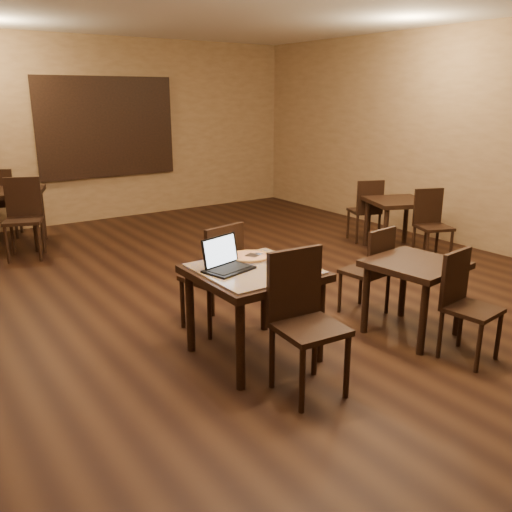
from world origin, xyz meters
TOP-DOWN VIEW (x-y plane):
  - ground at (0.00, 0.00)m, footprint 10.00×10.00m
  - wall_back at (0.00, 5.00)m, footprint 8.00×0.02m
  - wall_right at (4.00, 0.00)m, footprint 0.02×10.00m
  - mural at (0.50, 4.96)m, footprint 2.34×0.05m
  - tiled_table at (-0.41, -0.74)m, footprint 0.92×0.92m
  - chair_main_near at (-0.41, -1.35)m, footprint 0.48×0.48m
  - chair_main_far at (-0.40, -0.12)m, footprint 0.51×0.51m
  - laptop at (-0.61, -0.63)m, footprint 0.42×0.37m
  - plate at (-0.19, -0.92)m, footprint 0.25×0.25m
  - pizza_slice at (-0.19, -0.92)m, footprint 0.29×0.29m
  - pizza_pan at (-0.29, -0.50)m, footprint 0.37×0.37m
  - pizza_whole at (-0.29, -0.50)m, footprint 0.33×0.33m
  - spatula at (-0.27, -0.52)m, footprint 0.21×0.28m
  - napkin_roll at (-0.01, -0.88)m, footprint 0.04×0.16m
  - other_table_a at (3.00, 0.79)m, footprint 0.98×0.98m
  - other_table_a_chair_near at (3.03, 0.25)m, footprint 0.52×0.52m
  - other_table_a_chair_far at (2.97, 1.33)m, footprint 0.52×0.52m
  - other_table_b at (-1.31, 3.97)m, footprint 1.11×1.11m
  - other_table_b_chair_near at (-1.28, 3.35)m, footprint 0.58×0.58m
  - other_table_b_chair_far at (-1.34, 4.58)m, footprint 0.58×0.58m
  - other_table_c at (1.00, -1.18)m, footprint 0.81×0.81m
  - other_table_c_chair_near at (0.99, -1.69)m, footprint 0.43×0.43m
  - other_table_c_chair_far at (1.01, -0.66)m, footprint 0.43×0.43m

SIDE VIEW (x-z plane):
  - ground at x=0.00m, z-range 0.00..0.00m
  - other_table_c_chair_near at x=0.99m, z-range 0.06..0.94m
  - other_table_c_chair_far at x=1.01m, z-range 0.06..0.94m
  - other_table_a_chair_near at x=3.03m, z-range 0.06..0.98m
  - other_table_a_chair_far at x=2.97m, z-range 0.06..0.98m
  - chair_main_far at x=-0.40m, z-range 0.06..1.06m
  - other_table_c at x=1.00m, z-range 0.23..0.91m
  - chair_main_near at x=-0.41m, z-range 0.07..1.10m
  - other_table_b_chair_near at x=-1.28m, z-range 0.07..1.11m
  - other_table_b_chair_far at x=-1.34m, z-range 0.07..1.11m
  - other_table_a at x=3.00m, z-range 0.23..0.94m
  - tiled_table at x=-0.41m, z-range 0.28..1.04m
  - other_table_b at x=-1.31m, z-range 0.27..1.07m
  - pizza_pan at x=-0.29m, z-range 0.76..0.77m
  - plate at x=-0.19m, z-range 0.76..0.78m
  - pizza_whole at x=-0.29m, z-range 0.77..0.79m
  - napkin_roll at x=-0.01m, z-range 0.76..0.80m
  - pizza_slice at x=-0.19m, z-range 0.77..0.80m
  - spatula at x=-0.27m, z-range 0.78..0.80m
  - laptop at x=-0.61m, z-range 0.70..0.95m
  - wall_back at x=0.00m, z-range 0.00..3.00m
  - wall_right at x=4.00m, z-range 0.00..3.00m
  - mural at x=0.50m, z-range 0.73..2.37m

